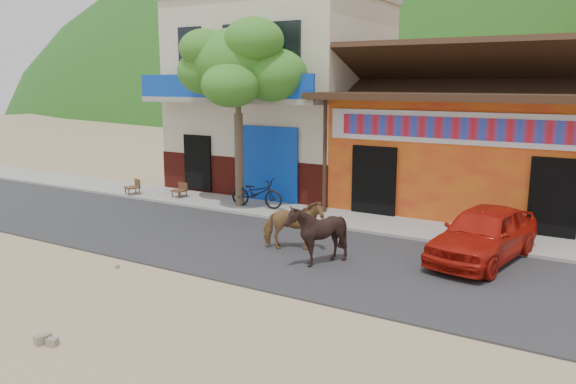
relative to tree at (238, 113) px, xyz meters
name	(u,v)px	position (x,y,z in m)	size (l,w,h in m)	color
ground	(257,291)	(4.60, -5.80, -3.12)	(120.00, 120.00, 0.00)	#9E825B
road	(316,257)	(4.60, -3.30, -3.10)	(60.00, 5.00, 0.04)	#28282B
sidewalk	(373,224)	(4.60, 0.20, -3.06)	(60.00, 2.00, 0.12)	gray
dance_club	(479,154)	(6.60, 4.20, -1.32)	(8.00, 6.00, 3.60)	orange
cafe_building	(283,98)	(-0.90, 4.20, 0.38)	(7.00, 6.00, 7.00)	beige
tree	(238,113)	(0.00, 0.00, 0.00)	(3.00, 3.00, 6.00)	#2D721E
cow_tan	(293,225)	(3.87, -3.13, -2.45)	(0.68, 1.49, 1.26)	olive
cow_dark	(317,234)	(4.90, -3.84, -2.37)	(1.15, 1.29, 1.43)	black
red_car	(483,234)	(8.05, -1.59, -2.44)	(1.51, 3.75, 1.28)	#B2170C
scooter	(257,193)	(0.65, 0.03, -2.52)	(0.63, 1.81, 0.95)	black
cafe_chair_left	(132,180)	(-4.40, -0.50, -2.49)	(0.47, 0.47, 1.01)	#4E361A
cafe_chair_right	(179,184)	(-2.61, -0.01, -2.54)	(0.43, 0.43, 0.92)	#472517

